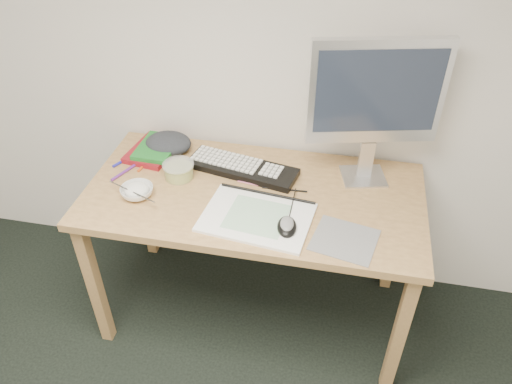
% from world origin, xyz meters
% --- Properties ---
extents(desk, '(1.40, 0.70, 0.75)m').
position_xyz_m(desk, '(0.25, 1.43, 0.67)').
color(desk, tan).
rests_on(desk, ground).
extents(mousepad, '(0.27, 0.25, 0.00)m').
position_xyz_m(mousepad, '(0.63, 1.22, 0.75)').
color(mousepad, slate).
rests_on(mousepad, desk).
extents(sketchpad, '(0.45, 0.34, 0.01)m').
position_xyz_m(sketchpad, '(0.29, 1.27, 0.76)').
color(sketchpad, white).
rests_on(sketchpad, desk).
extents(keyboard, '(0.51, 0.25, 0.03)m').
position_xyz_m(keyboard, '(0.17, 1.57, 0.76)').
color(keyboard, black).
rests_on(keyboard, desk).
extents(monitor, '(0.52, 0.20, 0.62)m').
position_xyz_m(monitor, '(0.69, 1.63, 1.13)').
color(monitor, silver).
rests_on(monitor, desk).
extents(mouse, '(0.09, 0.13, 0.04)m').
position_xyz_m(mouse, '(0.42, 1.23, 0.78)').
color(mouse, black).
rests_on(mouse, sketchpad).
extents(rice_bowl, '(0.17, 0.17, 0.04)m').
position_xyz_m(rice_bowl, '(-0.22, 1.31, 0.77)').
color(rice_bowl, silver).
rests_on(rice_bowl, desk).
extents(chopsticks, '(0.23, 0.11, 0.02)m').
position_xyz_m(chopsticks, '(-0.22, 1.28, 0.80)').
color(chopsticks, '#AFAFB1').
rests_on(chopsticks, rice_bowl).
extents(fruit_tub, '(0.16, 0.16, 0.07)m').
position_xyz_m(fruit_tub, '(-0.09, 1.47, 0.78)').
color(fruit_tub, '#CED049').
rests_on(fruit_tub, desk).
extents(book_red, '(0.22, 0.28, 0.03)m').
position_xyz_m(book_red, '(-0.27, 1.63, 0.76)').
color(book_red, maroon).
rests_on(book_red, desk).
extents(book_green, '(0.17, 0.23, 0.02)m').
position_xyz_m(book_green, '(-0.24, 1.62, 0.79)').
color(book_green, '#1B6F26').
rests_on(book_green, book_red).
extents(cloth_lump, '(0.19, 0.17, 0.07)m').
position_xyz_m(cloth_lump, '(-0.20, 1.66, 0.79)').
color(cloth_lump, '#25282D').
rests_on(cloth_lump, desk).
extents(pencil_pink, '(0.17, 0.03, 0.01)m').
position_xyz_m(pencil_pink, '(0.25, 1.48, 0.75)').
color(pencil_pink, '#CD668C').
rests_on(pencil_pink, desk).
extents(pencil_tan, '(0.18, 0.11, 0.01)m').
position_xyz_m(pencil_tan, '(0.25, 1.51, 0.75)').
color(pencil_tan, tan).
rests_on(pencil_tan, desk).
extents(pencil_black, '(0.19, 0.02, 0.01)m').
position_xyz_m(pencil_black, '(0.37, 1.47, 0.75)').
color(pencil_black, black).
rests_on(pencil_black, desk).
extents(marker_blue, '(0.07, 0.13, 0.01)m').
position_xyz_m(marker_blue, '(-0.37, 1.54, 0.76)').
color(marker_blue, '#2021B1').
rests_on(marker_blue, desk).
extents(marker_orange, '(0.03, 0.12, 0.01)m').
position_xyz_m(marker_orange, '(-0.27, 1.53, 0.76)').
color(marker_orange, '#D55119').
rests_on(marker_orange, desk).
extents(marker_purple, '(0.07, 0.13, 0.01)m').
position_xyz_m(marker_purple, '(-0.34, 1.45, 0.76)').
color(marker_purple, '#5E2486').
rests_on(marker_purple, desk).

